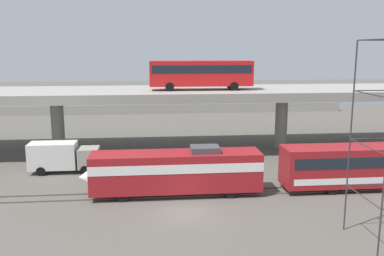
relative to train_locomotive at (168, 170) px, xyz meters
name	(u,v)px	position (x,y,z in m)	size (l,w,h in m)	color
ground_plane	(186,212)	(1.19, -4.00, -2.19)	(260.00, 260.00, 0.00)	#565149
rail_strip_near	(183,197)	(1.19, -0.72, -2.13)	(110.00, 0.12, 0.12)	#59544C
rail_strip_far	(181,191)	(1.19, 0.72, -2.13)	(110.00, 0.12, 0.12)	#59544C
train_locomotive	(168,170)	(0.00, 0.00, 0.00)	(15.26, 3.04, 4.18)	maroon
highway_overpass	(172,95)	(1.19, 16.00, 4.55)	(96.00, 11.50, 7.44)	gray
transit_bus_on_overpass	(201,72)	(4.52, 14.82, 7.31)	(12.00, 2.68, 3.40)	red
service_truck_west	(62,156)	(-10.28, 7.67, -0.56)	(6.80, 2.46, 3.04)	#9E998C
pier_parking_lot	(164,105)	(1.19, 51.00, -1.31)	(68.93, 12.54, 1.76)	gray
parked_car_0	(175,96)	(3.66, 52.86, 0.34)	(4.52, 1.84, 1.50)	#515459
parked_car_1	(280,96)	(25.35, 50.42, 0.35)	(4.45, 1.99, 1.50)	navy
parked_car_2	(140,97)	(-3.58, 50.64, 0.34)	(4.64, 1.84, 1.50)	#515459
parked_car_3	(31,97)	(-25.74, 53.09, 0.35)	(4.55, 1.90, 1.50)	#9E998C
harbor_water	(161,96)	(1.19, 74.00, -2.19)	(140.00, 36.00, 0.01)	#385B7A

